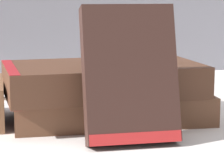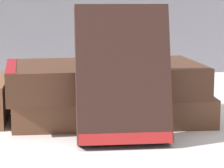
{
  "view_description": "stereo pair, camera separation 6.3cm",
  "coord_description": "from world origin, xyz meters",
  "px_view_note": "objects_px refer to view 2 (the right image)",
  "views": [
    {
      "loc": [
        -0.12,
        -0.61,
        0.16
      ],
      "look_at": [
        0.01,
        0.01,
        0.05
      ],
      "focal_mm": 85.0,
      "sensor_mm": 36.0,
      "label": 1
    },
    {
      "loc": [
        -0.06,
        -0.62,
        0.16
      ],
      "look_at": [
        0.01,
        0.01,
        0.05
      ],
      "focal_mm": 85.0,
      "sensor_mm": 36.0,
      "label": 2
    }
  ],
  "objects_px": {
    "book_leaning_front": "(123,79)",
    "reading_glasses": "(45,96)",
    "pocket_watch": "(136,60)",
    "book_flat_top": "(100,79)",
    "book_flat_bottom": "(108,106)"
  },
  "relations": [
    {
      "from": "book_flat_top",
      "to": "pocket_watch",
      "type": "height_order",
      "value": "pocket_watch"
    },
    {
      "from": "pocket_watch",
      "to": "reading_glasses",
      "type": "height_order",
      "value": "pocket_watch"
    },
    {
      "from": "book_leaning_front",
      "to": "reading_glasses",
      "type": "relative_size",
      "value": 1.48
    },
    {
      "from": "book_flat_top",
      "to": "book_flat_bottom",
      "type": "bearing_deg",
      "value": 40.82
    },
    {
      "from": "book_leaning_front",
      "to": "reading_glasses",
      "type": "height_order",
      "value": "book_leaning_front"
    },
    {
      "from": "pocket_watch",
      "to": "book_flat_top",
      "type": "bearing_deg",
      "value": -172.77
    },
    {
      "from": "book_flat_top",
      "to": "pocket_watch",
      "type": "bearing_deg",
      "value": 3.52
    },
    {
      "from": "book_flat_bottom",
      "to": "book_flat_top",
      "type": "xyz_separation_m",
      "value": [
        -0.01,
        -0.01,
        0.04
      ]
    },
    {
      "from": "book_flat_bottom",
      "to": "pocket_watch",
      "type": "height_order",
      "value": "pocket_watch"
    },
    {
      "from": "book_flat_top",
      "to": "book_leaning_front",
      "type": "bearing_deg",
      "value": -83.29
    },
    {
      "from": "pocket_watch",
      "to": "reading_glasses",
      "type": "relative_size",
      "value": 0.57
    },
    {
      "from": "pocket_watch",
      "to": "reading_glasses",
      "type": "distance_m",
      "value": 0.21
    },
    {
      "from": "book_flat_top",
      "to": "book_leaning_front",
      "type": "xyz_separation_m",
      "value": [
        0.02,
        -0.09,
        0.01
      ]
    },
    {
      "from": "book_leaning_front",
      "to": "reading_glasses",
      "type": "distance_m",
      "value": 0.28
    },
    {
      "from": "reading_glasses",
      "to": "book_leaning_front",
      "type": "bearing_deg",
      "value": -57.11
    }
  ]
}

